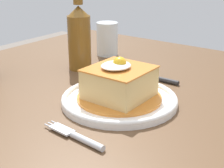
{
  "coord_description": "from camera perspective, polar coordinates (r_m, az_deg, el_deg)",
  "views": [
    {
      "loc": [
        -0.51,
        -0.52,
        1.05
      ],
      "look_at": [
        0.05,
        -0.11,
        0.78
      ],
      "focal_mm": 54.15,
      "sensor_mm": 36.0,
      "label": 1
    }
  ],
  "objects": [
    {
      "name": "main_plate",
      "position": [
        0.74,
        1.25,
        -2.58
      ],
      "size": [
        0.25,
        0.25,
        0.02
      ],
      "color": "white",
      "rests_on": "dining_table"
    },
    {
      "name": "sandwich_meal",
      "position": [
        0.72,
        1.25,
        0.04
      ],
      "size": [
        0.18,
        0.18,
        0.1
      ],
      "color": "orange",
      "rests_on": "main_plate"
    },
    {
      "name": "dining_table",
      "position": [
        0.83,
        -7.98,
        -8.95
      ],
      "size": [
        1.21,
        0.9,
        0.74
      ],
      "color": "brown",
      "rests_on": "ground_plane"
    },
    {
      "name": "fork",
      "position": [
        0.6,
        -5.68,
        -8.92
      ],
      "size": [
        0.03,
        0.14,
        0.01
      ],
      "color": "silver",
      "rests_on": "dining_table"
    },
    {
      "name": "drinking_glass",
      "position": [
        1.09,
        -0.81,
        7.26
      ],
      "size": [
        0.07,
        0.07,
        0.1
      ],
      "color": "silver",
      "rests_on": "dining_table"
    },
    {
      "name": "beer_bottle_amber",
      "position": [
        0.94,
        -5.56,
        8.38
      ],
      "size": [
        0.06,
        0.06,
        0.27
      ],
      "color": "brown",
      "rests_on": "dining_table"
    },
    {
      "name": "knife",
      "position": [
        0.88,
        7.57,
        0.95
      ],
      "size": [
        0.02,
        0.17,
        0.01
      ],
      "color": "#262628",
      "rests_on": "dining_table"
    }
  ]
}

